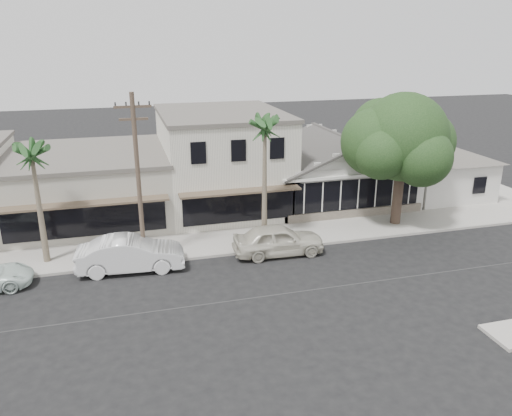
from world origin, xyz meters
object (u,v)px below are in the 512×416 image
object	(u,v)px
car_1	(131,254)
shade_tree	(400,139)
utility_pole	(138,177)
car_0	(278,240)

from	to	relation	value
car_1	shade_tree	size ratio (longest dim) A/B	0.65
shade_tree	car_1	bearing A→B (deg)	-171.46
car_1	shade_tree	distance (m)	17.37
utility_pole	car_0	world-z (taller)	utility_pole
car_0	utility_pole	bearing A→B (deg)	86.06
car_0	shade_tree	size ratio (longest dim) A/B	0.60
utility_pole	car_1	xyz separation A→B (m)	(-0.71, -0.66, -3.89)
car_0	car_1	xyz separation A→B (m)	(-7.97, 0.11, 0.04)
utility_pole	shade_tree	world-z (taller)	utility_pole
utility_pole	car_0	bearing A→B (deg)	-6.05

